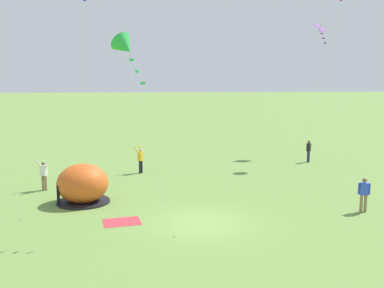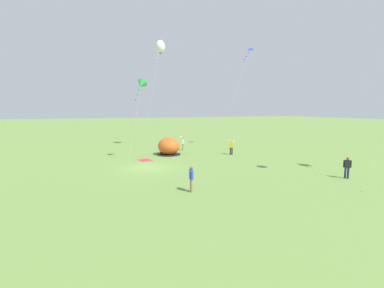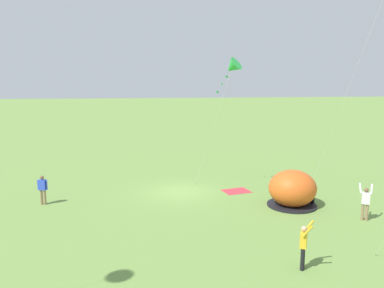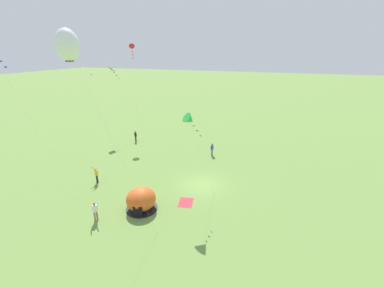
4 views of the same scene
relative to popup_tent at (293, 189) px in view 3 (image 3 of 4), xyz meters
name	(u,v)px [view 3 (image 3 of 4)]	position (x,y,z in m)	size (l,w,h in m)	color
ground_plane	(180,192)	(6.02, -3.76, -1.00)	(300.00, 300.00, 0.00)	olive
popup_tent	(293,189)	(0.00, 0.00, 0.00)	(2.81, 2.81, 2.10)	#D8591E
picnic_blanket	(236,191)	(2.35, -3.34, -0.99)	(1.70, 1.30, 0.01)	#CC333D
person_flying_kite	(304,244)	(2.70, 7.06, 0.00)	(0.66, 0.72, 1.89)	black
person_watching_sky	(43,188)	(14.19, -2.54, -0.03)	(0.58, 0.32, 1.72)	#8C7251
person_center_field	(365,202)	(-2.73, 2.74, 0.00)	(0.72, 0.64, 1.89)	#8C7251
kite_green	(232,67)	(2.71, -3.63, 6.96)	(2.79, 2.62, 8.58)	silver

